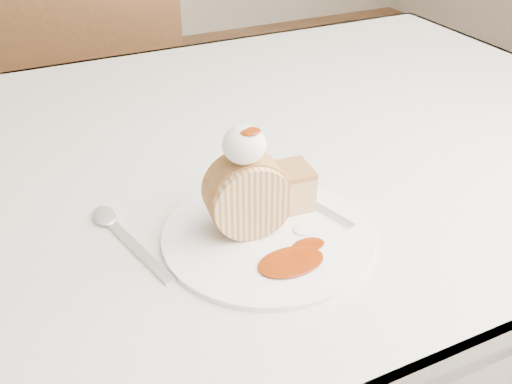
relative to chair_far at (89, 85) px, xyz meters
name	(u,v)px	position (x,y,z in m)	size (l,w,h in m)	color
table	(222,198)	(0.06, -0.76, 0.08)	(1.40, 0.90, 0.75)	silver
chair_far	(89,85)	(0.00, 0.00, 0.00)	(0.57, 0.57, 1.01)	brown
plate	(268,235)	(0.03, -0.98, 0.18)	(0.24, 0.24, 0.01)	white
roulade_slice	(248,196)	(0.01, -0.97, 0.23)	(0.09, 0.09, 0.05)	#CEBB8F
cake_chunk	(288,190)	(0.07, -0.94, 0.20)	(0.05, 0.05, 0.04)	#A97540
whipped_cream	(244,145)	(0.01, -0.97, 0.29)	(0.05, 0.05, 0.04)	white
caramel_drizzle	(250,127)	(0.01, -0.97, 0.31)	(0.02, 0.02, 0.01)	#722204
caramel_pool	(291,262)	(0.02, -1.04, 0.18)	(0.07, 0.05, 0.00)	#722204
fork	(321,208)	(0.10, -0.97, 0.18)	(0.02, 0.14, 0.00)	silver
spoon	(140,251)	(-0.11, -0.95, 0.18)	(0.02, 0.16, 0.00)	silver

